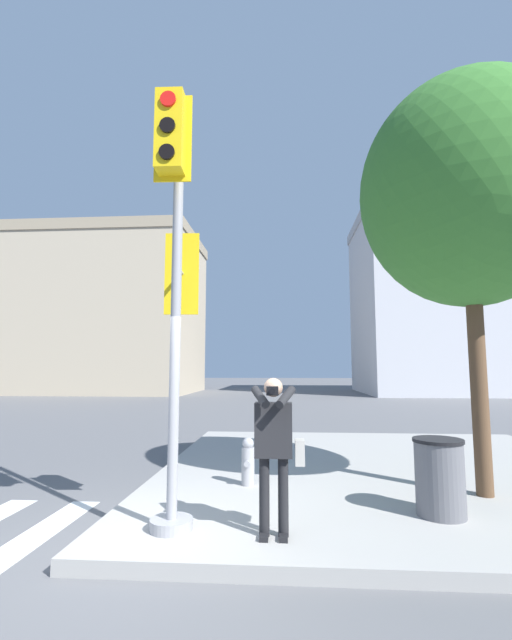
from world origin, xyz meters
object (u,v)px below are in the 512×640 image
fire_hydrant (248,461)px  person_photographer (275,441)px  traffic_signal_pole (177,263)px  trash_bin (440,477)px  street_tree (468,193)px

fire_hydrant → person_photographer: bearing=-76.7°
traffic_signal_pole → trash_bin: 4.04m
street_tree → fire_hydrant: 5.21m
traffic_signal_pole → street_tree: bearing=21.0°
traffic_signal_pole → fire_hydrant: traffic_signal_pole is taller
street_tree → person_photographer: bearing=-150.1°
person_photographer → street_tree: 4.72m
street_tree → trash_bin: bearing=-135.7°
traffic_signal_pole → trash_bin: traffic_signal_pole is taller
person_photographer → street_tree: size_ratio=0.27×
person_photographer → fire_hydrant: person_photographer is taller
fire_hydrant → traffic_signal_pole: bearing=-110.1°
fire_hydrant → street_tree: bearing=-5.3°
person_photographer → fire_hydrant: (-0.46, 1.95, -0.63)m
street_tree → fire_hydrant: (-3.31, 0.31, -4.01)m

